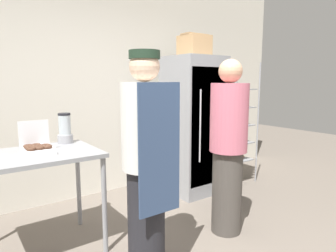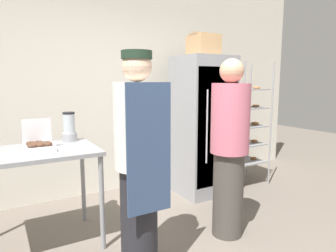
{
  "view_description": "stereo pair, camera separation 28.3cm",
  "coord_description": "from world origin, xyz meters",
  "px_view_note": "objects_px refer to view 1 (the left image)",
  "views": [
    {
      "loc": [
        -1.65,
        -1.48,
        1.49
      ],
      "look_at": [
        -0.02,
        0.79,
        1.07
      ],
      "focal_mm": 32.0,
      "sensor_mm": 36.0,
      "label": 1
    },
    {
      "loc": [
        -1.42,
        -1.64,
        1.49
      ],
      "look_at": [
        -0.02,
        0.79,
        1.07
      ],
      "focal_mm": 32.0,
      "sensor_mm": 36.0,
      "label": 2
    }
  ],
  "objects_px": {
    "refrigerator": "(193,125)",
    "cardboard_storage_box": "(194,46)",
    "donut_box": "(37,148)",
    "blender_pitcher": "(65,130)",
    "baking_rack": "(234,124)",
    "person_baker": "(146,161)",
    "person_customer": "(228,147)"
  },
  "relations": [
    {
      "from": "refrigerator",
      "to": "cardboard_storage_box",
      "type": "distance_m",
      "value": 1.04
    },
    {
      "from": "donut_box",
      "to": "blender_pitcher",
      "type": "bearing_deg",
      "value": 44.08
    },
    {
      "from": "baking_rack",
      "to": "cardboard_storage_box",
      "type": "bearing_deg",
      "value": 176.58
    },
    {
      "from": "refrigerator",
      "to": "donut_box",
      "type": "relative_size",
      "value": 6.76
    },
    {
      "from": "person_baker",
      "to": "refrigerator",
      "type": "bearing_deg",
      "value": 37.99
    },
    {
      "from": "person_customer",
      "to": "blender_pitcher",
      "type": "bearing_deg",
      "value": 143.1
    },
    {
      "from": "person_baker",
      "to": "cardboard_storage_box",
      "type": "bearing_deg",
      "value": 37.86
    },
    {
      "from": "baking_rack",
      "to": "person_baker",
      "type": "relative_size",
      "value": 1.03
    },
    {
      "from": "refrigerator",
      "to": "cardboard_storage_box",
      "type": "bearing_deg",
      "value": -132.64
    },
    {
      "from": "refrigerator",
      "to": "cardboard_storage_box",
      "type": "xyz_separation_m",
      "value": [
        -0.02,
        -0.02,
        1.04
      ]
    },
    {
      "from": "cardboard_storage_box",
      "to": "refrigerator",
      "type": "bearing_deg",
      "value": 47.36
    },
    {
      "from": "donut_box",
      "to": "person_customer",
      "type": "xyz_separation_m",
      "value": [
        1.58,
        -0.63,
        -0.08
      ]
    },
    {
      "from": "refrigerator",
      "to": "person_customer",
      "type": "distance_m",
      "value": 1.17
    },
    {
      "from": "refrigerator",
      "to": "blender_pitcher",
      "type": "bearing_deg",
      "value": -176.11
    },
    {
      "from": "baking_rack",
      "to": "person_customer",
      "type": "height_order",
      "value": "baking_rack"
    },
    {
      "from": "person_baker",
      "to": "baking_rack",
      "type": "bearing_deg",
      "value": 26.03
    },
    {
      "from": "refrigerator",
      "to": "blender_pitcher",
      "type": "distance_m",
      "value": 1.74
    },
    {
      "from": "refrigerator",
      "to": "person_baker",
      "type": "xyz_separation_m",
      "value": [
        -1.44,
        -1.12,
        -0.01
      ]
    },
    {
      "from": "refrigerator",
      "to": "baking_rack",
      "type": "xyz_separation_m",
      "value": [
        0.73,
        -0.06,
        -0.03
      ]
    },
    {
      "from": "blender_pitcher",
      "to": "person_baker",
      "type": "xyz_separation_m",
      "value": [
        0.3,
        -1.0,
        -0.13
      ]
    },
    {
      "from": "blender_pitcher",
      "to": "person_baker",
      "type": "height_order",
      "value": "person_baker"
    },
    {
      "from": "refrigerator",
      "to": "person_customer",
      "type": "relative_size",
      "value": 1.07
    },
    {
      "from": "baking_rack",
      "to": "person_baker",
      "type": "distance_m",
      "value": 2.41
    },
    {
      "from": "cardboard_storage_box",
      "to": "baking_rack",
      "type": "bearing_deg",
      "value": -3.42
    },
    {
      "from": "baking_rack",
      "to": "blender_pitcher",
      "type": "bearing_deg",
      "value": -178.71
    },
    {
      "from": "donut_box",
      "to": "cardboard_storage_box",
      "type": "distance_m",
      "value": 2.31
    },
    {
      "from": "baking_rack",
      "to": "refrigerator",
      "type": "bearing_deg",
      "value": 175.14
    },
    {
      "from": "baking_rack",
      "to": "donut_box",
      "type": "distance_m",
      "value": 2.81
    },
    {
      "from": "blender_pitcher",
      "to": "cardboard_storage_box",
      "type": "xyz_separation_m",
      "value": [
        1.72,
        0.1,
        0.92
      ]
    },
    {
      "from": "blender_pitcher",
      "to": "person_customer",
      "type": "xyz_separation_m",
      "value": [
        1.26,
        -0.95,
        -0.16
      ]
    },
    {
      "from": "baking_rack",
      "to": "donut_box",
      "type": "height_order",
      "value": "baking_rack"
    },
    {
      "from": "baking_rack",
      "to": "blender_pitcher",
      "type": "distance_m",
      "value": 2.47
    }
  ]
}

